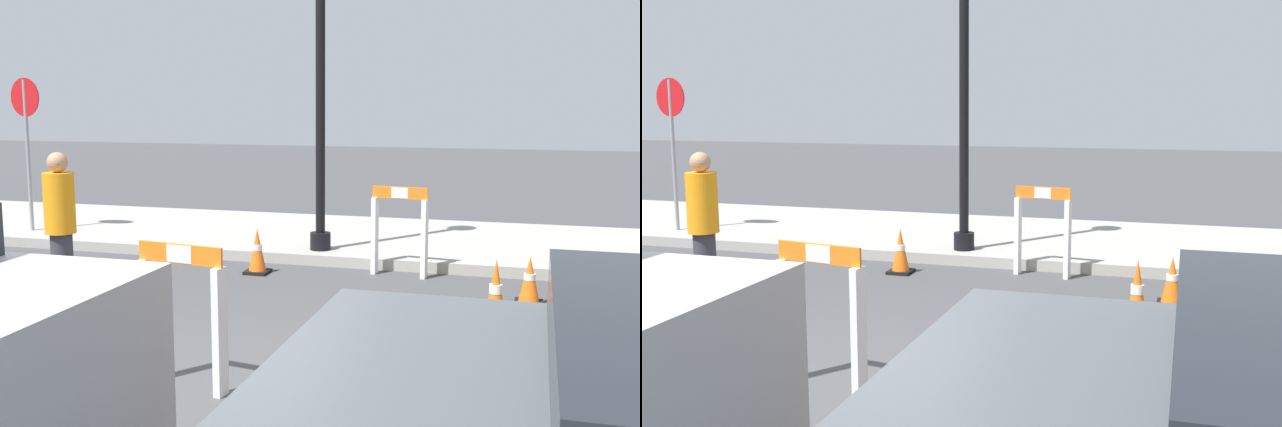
% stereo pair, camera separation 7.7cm
% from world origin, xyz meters
% --- Properties ---
extents(ground_plane, '(60.00, 60.00, 0.00)m').
position_xyz_m(ground_plane, '(0.00, 0.00, 0.00)').
color(ground_plane, '#424244').
extents(sidewalk_slab, '(18.00, 3.49, 0.15)m').
position_xyz_m(sidewalk_slab, '(0.00, 6.24, 0.07)').
color(sidewalk_slab, '#9E9B93').
rests_on(sidewalk_slab, ground_plane).
extents(streetlamp_post, '(0.44, 0.44, 4.61)m').
position_xyz_m(streetlamp_post, '(-0.37, 4.90, 3.14)').
color(streetlamp_post, black).
rests_on(streetlamp_post, sidewalk_slab).
extents(stop_sign, '(0.59, 0.13, 2.40)m').
position_xyz_m(stop_sign, '(-5.22, 5.11, 1.75)').
color(stop_sign, gray).
rests_on(stop_sign, sidewalk_slab).
extents(barricade_0, '(0.75, 0.24, 1.13)m').
position_xyz_m(barricade_0, '(-0.07, 0.11, 0.60)').
color(barricade_0, white).
rests_on(barricade_0, ground_plane).
extents(barricade_1, '(0.72, 0.22, 1.14)m').
position_xyz_m(barricade_1, '(0.85, 4.26, 0.59)').
color(barricade_1, white).
rests_on(barricade_1, ground_plane).
extents(traffic_cone_0, '(0.30, 0.30, 0.58)m').
position_xyz_m(traffic_cone_0, '(-0.92, 3.90, 0.28)').
color(traffic_cone_0, black).
rests_on(traffic_cone_0, ground_plane).
extents(traffic_cone_1, '(0.30, 0.30, 0.54)m').
position_xyz_m(traffic_cone_1, '(2.45, 3.31, 0.26)').
color(traffic_cone_1, black).
rests_on(traffic_cone_1, ground_plane).
extents(traffic_cone_2, '(0.30, 0.30, 0.69)m').
position_xyz_m(traffic_cone_2, '(2.15, 2.33, 0.33)').
color(traffic_cone_2, black).
rests_on(traffic_cone_2, ground_plane).
extents(person_worker, '(0.36, 0.36, 1.66)m').
position_xyz_m(person_worker, '(-2.43, 1.95, 0.90)').
color(person_worker, '#33333D').
rests_on(person_worker, ground_plane).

